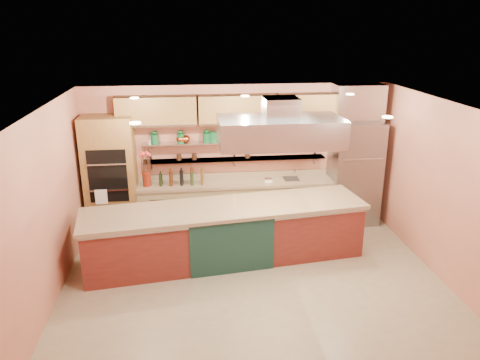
{
  "coord_description": "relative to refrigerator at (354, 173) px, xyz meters",
  "views": [
    {
      "loc": [
        -0.99,
        -6.5,
        3.93
      ],
      "look_at": [
        -0.11,
        1.0,
        1.37
      ],
      "focal_mm": 35.0,
      "sensor_mm": 36.0,
      "label": 1
    }
  ],
  "objects": [
    {
      "name": "flower_vase",
      "position": [
        -4.13,
        0.01,
        0.02
      ],
      "size": [
        0.17,
        0.17,
        0.28
      ],
      "primitive_type": "cylinder",
      "rotation": [
        0.0,
        0.0,
        -0.07
      ],
      "color": "maroon",
      "rests_on": "back_counter"
    },
    {
      "name": "oven_stack",
      "position": [
        -4.8,
        0.04,
        0.1
      ],
      "size": [
        0.95,
        0.64,
        2.3
      ],
      "primitive_type": "cube",
      "color": "olive",
      "rests_on": "floor"
    },
    {
      "name": "refrigerator",
      "position": [
        0.0,
        0.0,
        0.0
      ],
      "size": [
        0.95,
        0.72,
        2.1
      ],
      "primitive_type": "cube",
      "color": "gray",
      "rests_on": "floor"
    },
    {
      "name": "back_counter",
      "position": [
        -2.4,
        0.06,
        -0.58
      ],
      "size": [
        3.84,
        0.64,
        0.93
      ],
      "primitive_type": "cube",
      "color": "#9D895E",
      "rests_on": "floor"
    },
    {
      "name": "wall_shelf_upper",
      "position": [
        -2.4,
        0.23,
        0.65
      ],
      "size": [
        3.6,
        0.26,
        0.03
      ],
      "primitive_type": "cube",
      "color": "#A9ACB0",
      "rests_on": "wall_back"
    },
    {
      "name": "wall_right",
      "position": [
        0.65,
        -2.14,
        0.35
      ],
      "size": [
        0.04,
        5.0,
        2.8
      ],
      "primitive_type": "cube",
      "color": "#C5765D",
      "rests_on": "floor"
    },
    {
      "name": "ceiling_downlights",
      "position": [
        -2.35,
        -1.94,
        1.72
      ],
      "size": [
        4.0,
        2.8,
        0.02
      ],
      "primitive_type": "cube",
      "color": "#FFE5A5",
      "rests_on": "ceiling"
    },
    {
      "name": "wall_shelf_lower",
      "position": [
        -2.4,
        0.23,
        0.3
      ],
      "size": [
        3.6,
        0.26,
        0.03
      ],
      "primitive_type": "cube",
      "color": "#A9ACB0",
      "rests_on": "wall_back"
    },
    {
      "name": "range_hood",
      "position": [
        -1.83,
        -1.35,
        1.2
      ],
      "size": [
        2.0,
        1.0,
        0.45
      ],
      "primitive_type": "cube",
      "color": "#A9ACB0",
      "rests_on": "ceiling"
    },
    {
      "name": "wall_front",
      "position": [
        -2.35,
        -4.64,
        0.35
      ],
      "size": [
        6.0,
        0.04,
        2.8
      ],
      "primitive_type": "cube",
      "color": "#C5765D",
      "rests_on": "floor"
    },
    {
      "name": "wall_back",
      "position": [
        -2.35,
        0.36,
        0.35
      ],
      "size": [
        6.0,
        0.04,
        2.8
      ],
      "primitive_type": "cube",
      "color": "#C5765D",
      "rests_on": "floor"
    },
    {
      "name": "island",
      "position": [
        -2.73,
        -1.35,
        -0.56
      ],
      "size": [
        4.79,
        1.62,
        0.98
      ],
      "primitive_type": "cube",
      "rotation": [
        0.0,
        0.0,
        0.13
      ],
      "color": "maroon",
      "rests_on": "floor"
    },
    {
      "name": "upper_cabinets",
      "position": [
        -2.35,
        0.18,
        1.3
      ],
      "size": [
        4.6,
        0.36,
        0.55
      ],
      "primitive_type": "cube",
      "color": "olive",
      "rests_on": "wall_back"
    },
    {
      "name": "oil_bottle_cluster",
      "position": [
        -3.46,
        0.01,
        0.03
      ],
      "size": [
        0.96,
        0.51,
        0.3
      ],
      "primitive_type": "cube",
      "rotation": [
        0.0,
        0.0,
        -0.29
      ],
      "color": "black",
      "rests_on": "back_counter"
    },
    {
      "name": "green_canister",
      "position": [
        -2.82,
        0.23,
        0.76
      ],
      "size": [
        0.18,
        0.18,
        0.2
      ],
      "primitive_type": "cylinder",
      "rotation": [
        0.0,
        0.0,
        0.08
      ],
      "color": "#104D26",
      "rests_on": "wall_shelf_upper"
    },
    {
      "name": "floor",
      "position": [
        -2.35,
        -2.14,
        -1.06
      ],
      "size": [
        6.0,
        5.0,
        0.02
      ],
      "primitive_type": "cube",
      "color": "gray",
      "rests_on": "ground"
    },
    {
      "name": "kitchen_scale",
      "position": [
        -1.76,
        0.01,
        -0.08
      ],
      "size": [
        0.18,
        0.15,
        0.09
      ],
      "primitive_type": "cube",
      "rotation": [
        0.0,
        0.0,
        0.26
      ],
      "color": "white",
      "rests_on": "back_counter"
    },
    {
      "name": "wall_left",
      "position": [
        -5.35,
        -2.14,
        0.35
      ],
      "size": [
        0.04,
        5.0,
        2.8
      ],
      "primitive_type": "cube",
      "color": "#C5765D",
      "rests_on": "floor"
    },
    {
      "name": "ceiling",
      "position": [
        -2.35,
        -2.14,
        1.75
      ],
      "size": [
        6.0,
        5.0,
        0.02
      ],
      "primitive_type": "cube",
      "color": "black",
      "rests_on": "wall_back"
    },
    {
      "name": "copper_kettle",
      "position": [
        -3.37,
        0.23,
        0.74
      ],
      "size": [
        0.25,
        0.25,
        0.15
      ],
      "primitive_type": "ellipsoid",
      "rotation": [
        0.0,
        0.0,
        0.37
      ],
      "color": "#CD5B2F",
      "rests_on": "wall_shelf_upper"
    },
    {
      "name": "bar_faucet",
      "position": [
        -1.22,
        0.11,
        -0.02
      ],
      "size": [
        0.03,
        0.03,
        0.21
      ],
      "primitive_type": "cylinder",
      "rotation": [
        0.0,
        0.0,
        0.02
      ],
      "color": "white",
      "rests_on": "back_counter"
    }
  ]
}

